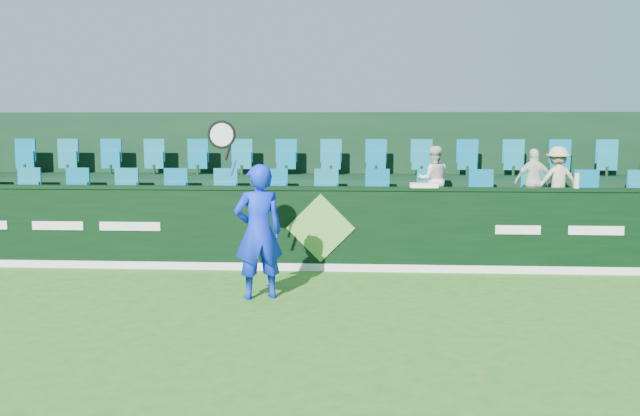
# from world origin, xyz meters

# --- Properties ---
(ground) EXTENTS (60.00, 60.00, 0.00)m
(ground) POSITION_xyz_m (0.00, 0.00, 0.00)
(ground) COLOR #266E1A
(ground) RESTS_ON ground
(sponsor_hoarding) EXTENTS (16.00, 0.25, 1.35)m
(sponsor_hoarding) POSITION_xyz_m (0.00, 4.00, 0.67)
(sponsor_hoarding) COLOR black
(sponsor_hoarding) RESTS_ON ground
(stand_tier_front) EXTENTS (16.00, 2.00, 0.80)m
(stand_tier_front) POSITION_xyz_m (0.00, 5.10, 0.40)
(stand_tier_front) COLOR black
(stand_tier_front) RESTS_ON ground
(stand_tier_back) EXTENTS (16.00, 1.80, 1.30)m
(stand_tier_back) POSITION_xyz_m (0.00, 7.00, 0.65)
(stand_tier_back) COLOR black
(stand_tier_back) RESTS_ON ground
(stand_rear) EXTENTS (16.00, 4.10, 2.60)m
(stand_rear) POSITION_xyz_m (0.00, 7.44, 1.22)
(stand_rear) COLOR black
(stand_rear) RESTS_ON ground
(seat_row_front) EXTENTS (13.50, 0.50, 0.60)m
(seat_row_front) POSITION_xyz_m (0.00, 5.50, 1.10)
(seat_row_front) COLOR #056689
(seat_row_front) RESTS_ON stand_tier_front
(seat_row_back) EXTENTS (13.50, 0.50, 0.60)m
(seat_row_back) POSITION_xyz_m (0.00, 7.30, 1.60)
(seat_row_back) COLOR #056689
(seat_row_back) RESTS_ON stand_tier_back
(tennis_player) EXTENTS (1.08, 0.65, 2.45)m
(tennis_player) POSITION_xyz_m (-0.73, 2.06, 0.92)
(tennis_player) COLOR #0D28E4
(tennis_player) RESTS_ON ground
(spectator_left) EXTENTS (0.60, 0.49, 1.17)m
(spectator_left) POSITION_xyz_m (1.89, 5.12, 1.38)
(spectator_left) COLOR silver
(spectator_left) RESTS_ON stand_tier_front
(spectator_middle) EXTENTS (0.68, 0.33, 1.13)m
(spectator_middle) POSITION_xyz_m (3.61, 5.12, 1.36)
(spectator_middle) COLOR white
(spectator_middle) RESTS_ON stand_tier_front
(spectator_right) EXTENTS (0.82, 0.55, 1.17)m
(spectator_right) POSITION_xyz_m (4.00, 5.12, 1.38)
(spectator_right) COLOR #C7B98C
(spectator_right) RESTS_ON stand_tier_front
(towel) EXTENTS (0.44, 0.28, 0.07)m
(towel) POSITION_xyz_m (1.63, 4.00, 1.38)
(towel) COLOR white
(towel) RESTS_ON sponsor_hoarding
(drinks_bottle) EXTENTS (0.08, 0.08, 0.24)m
(drinks_bottle) POSITION_xyz_m (4.01, 4.00, 1.47)
(drinks_bottle) COLOR silver
(drinks_bottle) RESTS_ON sponsor_hoarding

